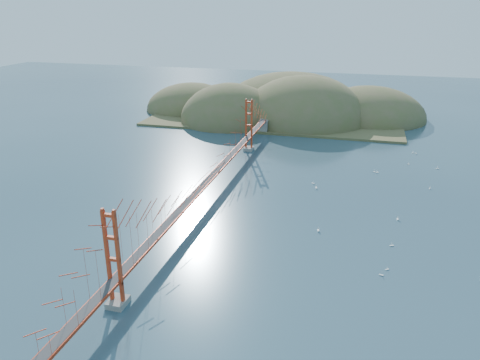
% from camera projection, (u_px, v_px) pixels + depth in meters
% --- Properties ---
extents(ground, '(320.00, 320.00, 0.00)m').
position_uv_depth(ground, '(206.00, 201.00, 79.08)').
color(ground, '#2A4454').
rests_on(ground, ground).
extents(bridge, '(2.20, 94.40, 12.00)m').
position_uv_depth(bridge, '(205.00, 161.00, 76.74)').
color(bridge, gray).
rests_on(bridge, ground).
extents(far_headlands, '(84.00, 58.00, 25.00)m').
position_uv_depth(far_headlands, '(287.00, 114.00, 140.36)').
color(far_headlands, brown).
rests_on(far_headlands, ground).
extents(sailboat_16, '(0.59, 0.59, 0.66)m').
position_uv_depth(sailboat_16, '(313.00, 183.00, 86.65)').
color(sailboat_16, white).
rests_on(sailboat_16, ground).
extents(sailboat_0, '(0.61, 0.64, 0.72)m').
position_uv_depth(sailboat_0, '(318.00, 230.00, 68.74)').
color(sailboat_0, white).
rests_on(sailboat_0, ground).
extents(sailboat_3, '(0.63, 0.63, 0.70)m').
position_uv_depth(sailboat_3, '(259.00, 175.00, 90.40)').
color(sailboat_3, white).
rests_on(sailboat_3, ground).
extents(sailboat_14, '(0.50, 0.61, 0.71)m').
position_uv_depth(sailboat_14, '(398.00, 219.00, 72.30)').
color(sailboat_14, white).
rests_on(sailboat_14, ground).
extents(sailboat_15, '(0.54, 0.55, 0.61)m').
position_uv_depth(sailboat_15, '(416.00, 153.00, 103.60)').
color(sailboat_15, white).
rests_on(sailboat_15, ground).
extents(sailboat_17, '(0.61, 0.57, 0.69)m').
position_uv_depth(sailboat_17, '(413.00, 153.00, 103.94)').
color(sailboat_17, white).
rests_on(sailboat_17, ground).
extents(sailboat_13, '(0.60, 0.60, 0.67)m').
position_uv_depth(sailboat_13, '(392.00, 245.00, 64.47)').
color(sailboat_13, white).
rests_on(sailboat_13, ground).
extents(sailboat_1, '(0.62, 0.66, 0.74)m').
position_uv_depth(sailboat_1, '(316.00, 187.00, 84.53)').
color(sailboat_1, white).
rests_on(sailboat_1, ground).
extents(sailboat_2, '(0.55, 0.48, 0.62)m').
position_uv_depth(sailboat_2, '(381.00, 274.00, 57.55)').
color(sailboat_2, white).
rests_on(sailboat_2, ground).
extents(sailboat_8, '(0.66, 0.63, 0.74)m').
position_uv_depth(sailboat_8, '(437.00, 168.00, 94.21)').
color(sailboat_8, white).
rests_on(sailboat_8, ground).
extents(sailboat_7, '(0.53, 0.49, 0.59)m').
position_uv_depth(sailboat_7, '(408.00, 164.00, 96.78)').
color(sailboat_7, white).
rests_on(sailboat_7, ground).
extents(sailboat_9, '(0.52, 0.53, 0.59)m').
position_uv_depth(sailboat_9, '(430.00, 188.00, 84.20)').
color(sailboat_9, white).
rests_on(sailboat_9, ground).
extents(sailboat_4, '(0.64, 0.64, 0.68)m').
position_uv_depth(sailboat_4, '(377.00, 172.00, 92.09)').
color(sailboat_4, white).
rests_on(sailboat_4, ground).
extents(sailboat_extra_0, '(0.53, 0.53, 0.56)m').
position_uv_depth(sailboat_extra_0, '(387.00, 269.00, 58.74)').
color(sailboat_extra_0, white).
rests_on(sailboat_extra_0, ground).
extents(sailboat_extra_1, '(0.61, 0.61, 0.64)m').
position_uv_depth(sailboat_extra_1, '(374.00, 172.00, 92.35)').
color(sailboat_extra_1, white).
rests_on(sailboat_extra_1, ground).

